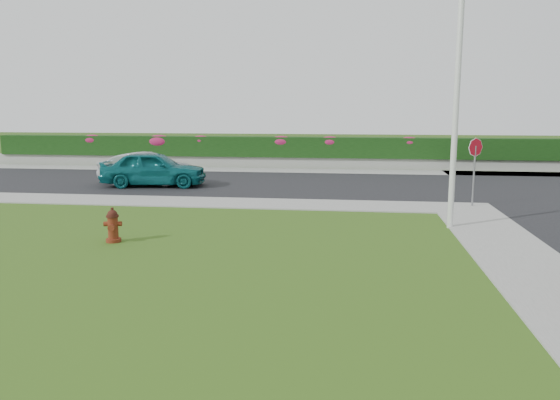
# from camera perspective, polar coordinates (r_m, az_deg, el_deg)

# --- Properties ---
(ground) EXTENTS (120.00, 120.00, 0.00)m
(ground) POSITION_cam_1_polar(r_m,az_deg,el_deg) (10.40, -11.54, -9.00)
(ground) COLOR black
(ground) RESTS_ON ground
(street_far) EXTENTS (26.00, 8.00, 0.04)m
(street_far) POSITION_cam_1_polar(r_m,az_deg,el_deg) (24.94, -12.01, 1.89)
(street_far) COLOR black
(street_far) RESTS_ON ground
(sidewalk_far) EXTENTS (24.00, 2.00, 0.04)m
(sidewalk_far) POSITION_cam_1_polar(r_m,az_deg,el_deg) (20.78, -19.19, 0.04)
(sidewalk_far) COLOR gray
(sidewalk_far) RESTS_ON ground
(curb_corner) EXTENTS (2.00, 2.00, 0.04)m
(curb_corner) POSITION_cam_1_polar(r_m,az_deg,el_deg) (18.95, 18.65, -0.81)
(curb_corner) COLOR gray
(curb_corner) RESTS_ON ground
(sidewalk_beyond) EXTENTS (34.00, 2.00, 0.04)m
(sidewalk_beyond) POSITION_cam_1_polar(r_m,az_deg,el_deg) (28.81, -1.13, 3.11)
(sidewalk_beyond) COLOR gray
(sidewalk_beyond) RESTS_ON ground
(retaining_wall) EXTENTS (34.00, 0.40, 0.60)m
(retaining_wall) POSITION_cam_1_polar(r_m,az_deg,el_deg) (30.25, -0.71, 3.96)
(retaining_wall) COLOR gray
(retaining_wall) RESTS_ON ground
(hedge) EXTENTS (32.00, 0.90, 1.10)m
(hedge) POSITION_cam_1_polar(r_m,az_deg,el_deg) (30.28, -0.68, 5.58)
(hedge) COLOR black
(hedge) RESTS_ON retaining_wall
(fire_hydrant) EXTENTS (0.45, 0.42, 0.86)m
(fire_hydrant) POSITION_cam_1_polar(r_m,az_deg,el_deg) (14.09, -17.07, -2.59)
(fire_hydrant) COLOR #4F100C
(fire_hydrant) RESTS_ON ground
(sedan_teal) EXTENTS (4.48, 2.23, 1.47)m
(sedan_teal) POSITION_cam_1_polar(r_m,az_deg,el_deg) (23.38, -13.05, 3.21)
(sedan_teal) COLOR #0C5A5D
(sedan_teal) RESTS_ON street_far
(sedan_silver) EXTENTS (4.14, 1.79, 1.33)m
(sedan_silver) POSITION_cam_1_polar(r_m,az_deg,el_deg) (24.20, -13.73, 3.22)
(sedan_silver) COLOR #989B9F
(sedan_silver) RESTS_ON street_far
(utility_pole) EXTENTS (0.16, 0.16, 6.81)m
(utility_pole) POSITION_cam_1_polar(r_m,az_deg,el_deg) (15.51, 17.94, 9.61)
(utility_pole) COLOR silver
(utility_pole) RESTS_ON ground
(stop_sign) EXTENTS (0.53, 0.37, 2.31)m
(stop_sign) POSITION_cam_1_polar(r_m,az_deg,el_deg) (19.20, 19.71, 4.31)
(stop_sign) COLOR slate
(stop_sign) RESTS_ON ground
(flower_clump_a) EXTENTS (1.22, 0.78, 0.61)m
(flower_clump_a) POSITION_cam_1_polar(r_m,az_deg,el_deg) (33.33, -19.01, 5.96)
(flower_clump_a) COLOR #C32152
(flower_clump_a) RESTS_ON hedge
(flower_clump_b) EXTENTS (1.44, 0.92, 0.72)m
(flower_clump_b) POSITION_cam_1_polar(r_m,az_deg,el_deg) (31.76, -12.51, 6.02)
(flower_clump_b) COLOR #C32152
(flower_clump_b) RESTS_ON hedge
(flower_clump_c) EXTENTS (1.12, 0.72, 0.56)m
(flower_clump_c) POSITION_cam_1_polar(r_m,az_deg,el_deg) (31.01, -8.28, 6.18)
(flower_clump_c) COLOR #C32152
(flower_clump_c) RESTS_ON hedge
(flower_clump_d) EXTENTS (1.26, 0.81, 0.63)m
(flower_clump_d) POSITION_cam_1_polar(r_m,az_deg,el_deg) (30.10, 0.13, 6.13)
(flower_clump_d) COLOR #C32152
(flower_clump_d) RESTS_ON hedge
(flower_clump_e) EXTENTS (1.22, 0.78, 0.61)m
(flower_clump_e) POSITION_cam_1_polar(r_m,az_deg,el_deg) (29.88, 5.23, 6.08)
(flower_clump_e) COLOR #C32152
(flower_clump_e) RESTS_ON hedge
(flower_clump_f) EXTENTS (1.14, 0.73, 0.57)m
(flower_clump_f) POSITION_cam_1_polar(r_m,az_deg,el_deg) (30.01, 13.34, 5.90)
(flower_clump_f) COLOR #C32152
(flower_clump_f) RESTS_ON hedge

